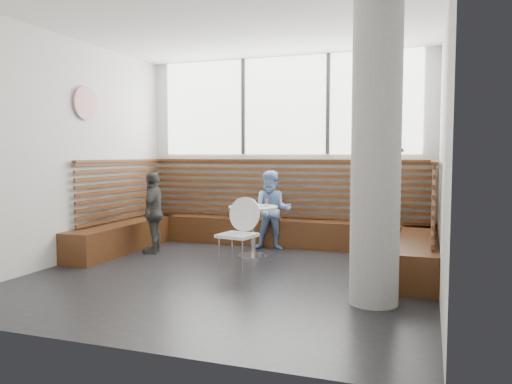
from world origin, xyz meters
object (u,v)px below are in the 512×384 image
(cafe_chair, at_px, (239,227))
(child_back, at_px, (272,210))
(adult_man, at_px, (379,199))
(cafe_table, at_px, (253,221))
(child_left, at_px, (154,212))
(concrete_column, at_px, (376,149))

(cafe_chair, xyz_separation_m, child_back, (-0.01, 1.52, 0.07))
(child_back, bearing_deg, adult_man, -30.71)
(cafe_table, relative_size, child_left, 0.60)
(concrete_column, bearing_deg, cafe_table, 137.28)
(concrete_column, relative_size, adult_man, 1.74)
(child_left, bearing_deg, cafe_chair, 53.78)
(cafe_table, height_order, cafe_chair, cafe_chair)
(cafe_table, bearing_deg, child_left, -172.45)
(child_back, distance_m, child_left, 1.89)
(cafe_table, relative_size, cafe_chair, 0.79)
(concrete_column, relative_size, cafe_table, 4.19)
(concrete_column, bearing_deg, child_back, 127.17)
(cafe_chair, xyz_separation_m, child_left, (-1.70, 0.66, 0.06))
(adult_man, distance_m, child_back, 1.85)
(cafe_chair, bearing_deg, concrete_column, -16.60)
(cafe_chair, xyz_separation_m, adult_man, (1.72, 0.94, 0.35))
(cafe_table, bearing_deg, cafe_chair, -82.61)
(cafe_chair, height_order, adult_man, adult_man)
(cafe_chair, relative_size, adult_man, 0.53)
(cafe_table, xyz_separation_m, child_back, (0.10, 0.65, 0.09))
(cafe_table, height_order, child_left, child_left)
(concrete_column, height_order, cafe_table, concrete_column)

